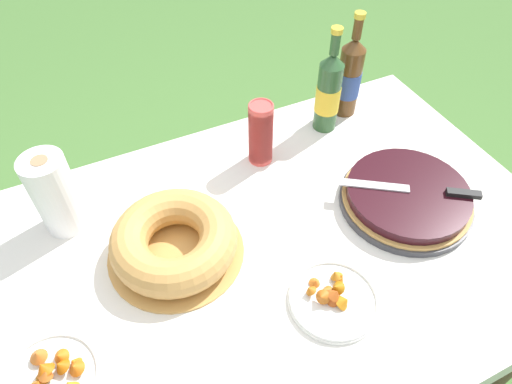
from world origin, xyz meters
name	(u,v)px	position (x,y,z in m)	size (l,w,h in m)	color
ground_plane	(271,356)	(0.00, 0.00, 0.00)	(16.00, 16.00, 0.00)	#4C7A38
garden_table	(277,258)	(0.00, 0.00, 0.66)	(1.47, 0.99, 0.73)	brown
tablecloth	(278,245)	(0.00, 0.00, 0.71)	(1.48, 1.00, 0.10)	white
berry_tart	(407,197)	(0.38, -0.04, 0.76)	(0.36, 0.36, 0.06)	#38383D
serving_knife	(421,190)	(0.40, -0.05, 0.79)	(0.33, 0.23, 0.01)	silver
bundt_cake	(174,241)	(-0.25, 0.08, 0.78)	(0.34, 0.34, 0.10)	tan
cup_stack	(261,134)	(0.09, 0.30, 0.83)	(0.07, 0.07, 0.20)	#E04C47
cider_bottle_green	(328,92)	(0.35, 0.35, 0.86)	(0.08, 0.08, 0.34)	#2D562D
cider_bottle_amber	(349,77)	(0.45, 0.39, 0.86)	(0.08, 0.08, 0.35)	brown
snack_plate_near	(333,298)	(0.04, -0.21, 0.74)	(0.21, 0.21, 0.06)	white
snack_plate_left	(50,379)	(-0.59, -0.12, 0.74)	(0.21, 0.21, 0.06)	white
paper_towel_roll	(55,194)	(-0.48, 0.30, 0.85)	(0.11, 0.11, 0.23)	white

